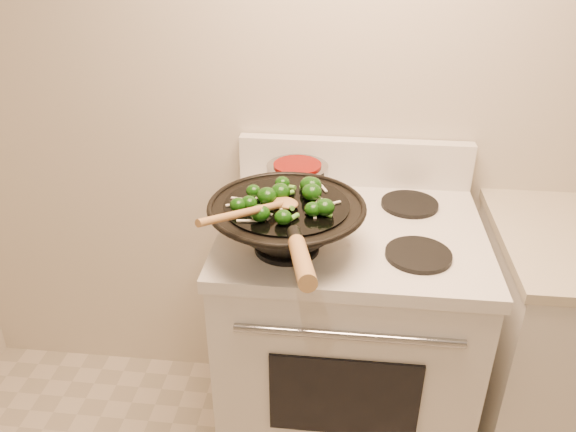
# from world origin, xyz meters

# --- Properties ---
(stove) EXTENTS (0.78, 0.67, 1.08)m
(stove) POSITION_xyz_m (-0.23, 1.17, 0.47)
(stove) COLOR white
(stove) RESTS_ON ground
(wok) EXTENTS (0.43, 0.70, 0.24)m
(wok) POSITION_xyz_m (-0.41, 1.01, 1.01)
(wok) COLOR black
(wok) RESTS_ON stove
(stirfry) EXTENTS (0.30, 0.26, 0.05)m
(stirfry) POSITION_xyz_m (-0.41, 1.02, 1.08)
(stirfry) COLOR #0F3708
(stirfry) RESTS_ON wok
(wooden_spoon) EXTENTS (0.22, 0.31, 0.09)m
(wooden_spoon) POSITION_xyz_m (-0.46, 0.93, 1.09)
(wooden_spoon) COLOR #9F703E
(wooden_spoon) RESTS_ON wok
(saucepan) EXTENTS (0.20, 0.31, 0.11)m
(saucepan) POSITION_xyz_m (-0.41, 1.32, 0.99)
(saucepan) COLOR #979AA0
(saucepan) RESTS_ON stove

